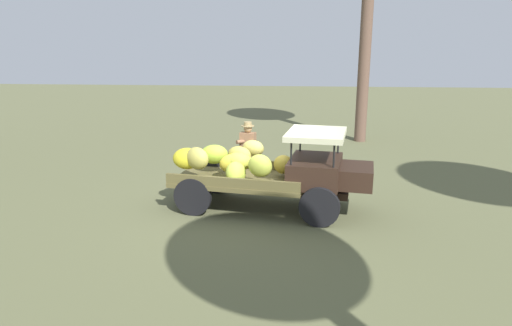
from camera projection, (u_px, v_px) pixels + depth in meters
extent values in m
plane|color=brown|center=(259.00, 206.00, 10.81)|extent=(60.00, 60.00, 0.00)
cube|color=#301F17|center=(260.00, 188.00, 10.55)|extent=(4.02, 1.06, 0.16)
cylinder|color=black|center=(327.00, 185.00, 10.98)|extent=(0.87, 0.27, 0.85)
cylinder|color=black|center=(319.00, 207.00, 9.48)|extent=(0.87, 0.27, 0.85)
cylinder|color=black|center=(216.00, 177.00, 11.63)|extent=(0.87, 0.27, 0.85)
cylinder|color=black|center=(193.00, 197.00, 10.13)|extent=(0.87, 0.27, 0.85)
cube|color=brown|center=(241.00, 179.00, 10.61)|extent=(3.23, 2.17, 0.10)
cube|color=brown|center=(250.00, 164.00, 11.32)|extent=(2.98, 0.55, 0.22)
cube|color=brown|center=(231.00, 183.00, 9.82)|extent=(2.98, 0.55, 0.22)
cube|color=#301F17|center=(315.00, 171.00, 10.14)|extent=(1.32, 1.67, 0.55)
cube|color=#301F17|center=(356.00, 176.00, 9.94)|extent=(0.86, 1.16, 0.44)
cylinder|color=black|center=(338.00, 141.00, 10.50)|extent=(0.04, 0.04, 0.55)
cylinder|color=black|center=(334.00, 155.00, 9.29)|extent=(0.04, 0.04, 0.55)
cylinder|color=black|center=(300.00, 140.00, 10.70)|extent=(0.04, 0.04, 0.55)
cylinder|color=black|center=(291.00, 152.00, 9.49)|extent=(0.04, 0.04, 0.55)
cube|color=beige|center=(316.00, 134.00, 9.92)|extent=(1.44, 1.69, 0.12)
ellipsoid|color=gold|center=(234.00, 164.00, 10.33)|extent=(0.78, 0.68, 0.58)
ellipsoid|color=#BDC846|center=(260.00, 166.00, 9.76)|extent=(0.65, 0.63, 0.59)
ellipsoid|color=#A9CE37|center=(214.00, 154.00, 10.83)|extent=(0.68, 0.50, 0.49)
ellipsoid|color=tan|center=(253.00, 148.00, 10.82)|extent=(0.68, 0.64, 0.47)
ellipsoid|color=yellow|center=(187.00, 159.00, 10.30)|extent=(0.64, 0.52, 0.56)
ellipsoid|color=gold|center=(283.00, 164.00, 10.52)|extent=(0.69, 0.69, 0.51)
ellipsoid|color=gold|center=(239.00, 155.00, 10.39)|extent=(0.71, 0.64, 0.46)
ellipsoid|color=#C0B34E|center=(197.00, 158.00, 10.13)|extent=(0.74, 0.71, 0.53)
ellipsoid|color=gold|center=(239.00, 161.00, 10.28)|extent=(0.61, 0.51, 0.45)
ellipsoid|color=#BACD42|center=(236.00, 173.00, 9.98)|extent=(0.63, 0.65, 0.59)
ellipsoid|color=#A6BD3A|center=(189.00, 157.00, 10.43)|extent=(0.66, 0.63, 0.45)
cylinder|color=#8C6449|center=(253.00, 171.00, 12.27)|extent=(0.15, 0.15, 0.80)
cylinder|color=#8C6449|center=(243.00, 170.00, 12.34)|extent=(0.15, 0.15, 0.80)
cube|color=#8E6445|center=(248.00, 144.00, 12.12)|extent=(0.44, 0.32, 0.64)
cylinder|color=#8E6445|center=(250.00, 142.00, 11.98)|extent=(0.27, 0.40, 0.10)
cylinder|color=#8E6445|center=(243.00, 141.00, 12.03)|extent=(0.37, 0.33, 0.10)
sphere|color=tan|center=(248.00, 128.00, 12.01)|extent=(0.22, 0.22, 0.22)
cylinder|color=#9A8355|center=(248.00, 126.00, 12.00)|extent=(0.34, 0.34, 0.02)
cylinder|color=#9A8355|center=(248.00, 124.00, 11.98)|extent=(0.20, 0.20, 0.10)
ellipsoid|color=#A6CB4A|center=(274.00, 172.00, 13.01)|extent=(0.61, 0.48, 0.35)
cylinder|color=brown|center=(365.00, 51.00, 16.98)|extent=(0.44, 0.44, 6.84)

